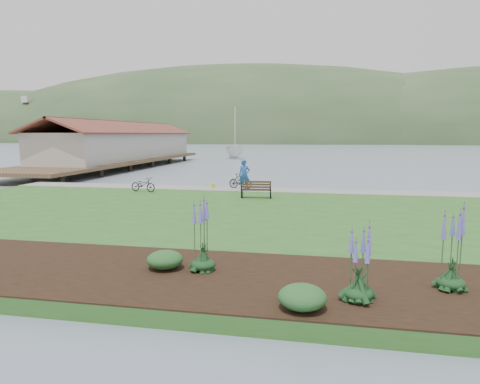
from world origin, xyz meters
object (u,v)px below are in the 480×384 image
(bicycle_a, at_px, (143,185))
(sailboat, at_px, (235,159))
(park_bench, at_px, (256,189))
(person, at_px, (244,173))

(bicycle_a, height_order, sailboat, sailboat)
(bicycle_a, distance_m, sailboat, 42.44)
(park_bench, height_order, sailboat, sailboat)
(park_bench, xyz_separation_m, bicycle_a, (-7.20, 1.26, -0.06))
(park_bench, height_order, bicycle_a, park_bench)
(park_bench, height_order, person, person)
(park_bench, distance_m, bicycle_a, 7.31)
(person, xyz_separation_m, bicycle_a, (-5.98, -1.74, -0.68))
(park_bench, relative_size, sailboat, 0.07)
(park_bench, bearing_deg, sailboat, 98.66)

